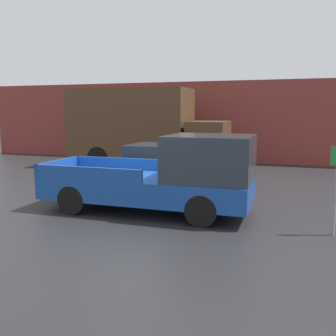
{
  "coord_description": "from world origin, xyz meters",
  "views": [
    {
      "loc": [
        3.71,
        -9.13,
        2.66
      ],
      "look_at": [
        0.38,
        1.02,
        1.04
      ],
      "focal_mm": 40.0,
      "sensor_mm": 36.0,
      "label": 1
    }
  ],
  "objects_px": {
    "car": "(165,167)",
    "parking_sign": "(336,183)",
    "pickup_truck": "(168,177)",
    "delivery_truck": "(141,126)"
  },
  "relations": [
    {
      "from": "car",
      "to": "parking_sign",
      "type": "height_order",
      "value": "parking_sign"
    },
    {
      "from": "pickup_truck",
      "to": "parking_sign",
      "type": "xyz_separation_m",
      "value": [
        3.97,
        -0.64,
        0.2
      ]
    },
    {
      "from": "delivery_truck",
      "to": "pickup_truck",
      "type": "bearing_deg",
      "value": -62.67
    },
    {
      "from": "delivery_truck",
      "to": "parking_sign",
      "type": "distance_m",
      "value": 10.97
    },
    {
      "from": "car",
      "to": "parking_sign",
      "type": "distance_m",
      "value": 5.97
    },
    {
      "from": "pickup_truck",
      "to": "car",
      "type": "xyz_separation_m",
      "value": [
        -0.99,
        2.65,
        -0.16
      ]
    },
    {
      "from": "pickup_truck",
      "to": "parking_sign",
      "type": "height_order",
      "value": "pickup_truck"
    },
    {
      "from": "pickup_truck",
      "to": "car",
      "type": "bearing_deg",
      "value": 110.46
    },
    {
      "from": "parking_sign",
      "to": "pickup_truck",
      "type": "bearing_deg",
      "value": 170.83
    },
    {
      "from": "pickup_truck",
      "to": "delivery_truck",
      "type": "xyz_separation_m",
      "value": [
        -3.7,
        7.16,
        1.0
      ]
    }
  ]
}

